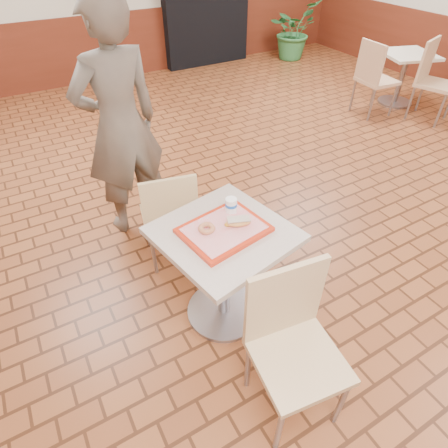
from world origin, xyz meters
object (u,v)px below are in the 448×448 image
ring_donut (207,228)px  serving_tray (224,230)px  paper_cup (231,205)px  second_table (404,70)px  main_table (224,261)px  chair_second_front (432,77)px  long_john_donut (238,222)px  potted_plant (293,30)px  customer (120,126)px  chair_second_left (374,75)px  chair_main_front (292,339)px  chair_main_back (170,214)px

ring_donut → serving_tray: bearing=-17.4°
paper_cup → second_table: paper_cup is taller
main_table → ring_donut: ring_donut is taller
serving_tray → chair_second_front: (4.07, 1.55, -0.23)m
long_john_donut → potted_plant: (4.10, 4.69, -0.32)m
serving_tray → chair_second_front: size_ratio=0.48×
customer → chair_second_left: customer is taller
chair_main_front → ring_donut: bearing=107.5°
chair_main_front → second_table: chair_main_front is taller
customer → serving_tray: (0.18, -1.32, -0.17)m
customer → long_john_donut: bearing=91.1°
chair_second_left → potted_plant: bearing=-9.9°
chair_main_front → second_table: 4.99m
chair_main_front → paper_cup: bearing=90.8°
second_table → chair_second_front: (-0.11, -0.52, 0.08)m
ring_donut → paper_cup: size_ratio=1.10×
chair_main_back → paper_cup: size_ratio=9.35×
second_table → chair_second_front: 0.54m
long_john_donut → second_table: size_ratio=0.24×
second_table → chair_second_front: chair_second_front is taller
long_john_donut → paper_cup: bearing=76.3°
main_table → potted_plant: (4.19, 4.67, -0.02)m
main_table → chair_second_front: (4.07, 1.55, 0.04)m
ring_donut → paper_cup: bearing=22.1°
chair_second_front → potted_plant: chair_second_front is taller
paper_cup → serving_tray: bearing=-134.9°
chair_second_front → main_table: bearing=-177.5°
chair_second_left → customer: bearing=105.6°
chair_second_left → main_table: bearing=124.9°
chair_main_back → potted_plant: potted_plant is taller
main_table → serving_tray: size_ratio=1.60×
customer → ring_donut: bearing=83.4°
serving_tray → chair_second_left: (3.48, 2.00, -0.25)m
second_table → potted_plant: 2.60m
ring_donut → long_john_donut: 0.19m
serving_tray → second_table: size_ratio=0.67×
ring_donut → main_table: bearing=-17.4°
main_table → second_table: (4.18, 2.07, -0.04)m
second_table → potted_plant: size_ratio=0.71×
chair_main_back → long_john_donut: 0.78m
main_table → customer: size_ratio=0.41×
paper_cup → chair_second_front: chair_second_front is taller
main_table → chair_second_left: size_ratio=0.80×
chair_main_back → second_table: 4.50m
serving_tray → potted_plant: (4.19, 4.67, -0.29)m
chair_main_back → ring_donut: (-0.01, -0.64, 0.34)m
ring_donut → chair_second_left: chair_second_left is taller
paper_cup → potted_plant: potted_plant is taller
customer → paper_cup: (0.30, -1.20, -0.10)m
chair_second_left → chair_second_front: 0.74m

